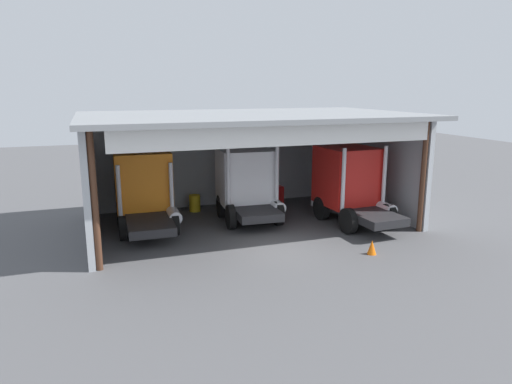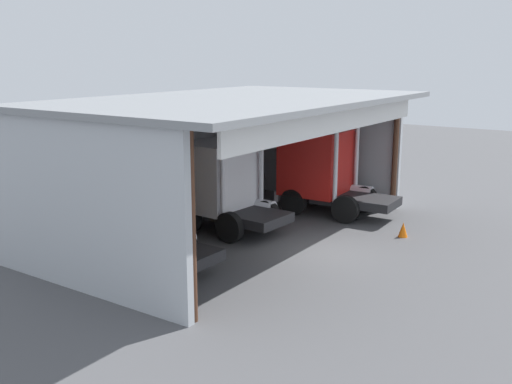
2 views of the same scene
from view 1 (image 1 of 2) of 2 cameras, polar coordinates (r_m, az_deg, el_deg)
ground_plane at (r=18.78m, az=2.92°, el=-7.02°), size 80.00×80.00×0.00m
workshop_shed at (r=22.33m, az=-1.66°, el=5.71°), size 14.79×9.27×5.20m
truck_orange_center_right_bay at (r=21.87m, az=-13.51°, el=0.39°), size 2.68×5.25×3.47m
truck_white_yard_outside at (r=22.48m, az=-1.06°, el=1.15°), size 2.82×4.42×3.75m
truck_red_right_bay at (r=22.54m, az=11.46°, el=1.10°), size 2.71×5.08×3.75m
oil_drum at (r=24.47m, az=-7.52°, el=-1.36°), size 0.58×0.58×0.86m
tool_cart at (r=25.77m, az=2.27°, el=-0.39°), size 0.90×0.60×1.00m
traffic_cone at (r=18.68m, az=14.02°, el=-6.59°), size 0.36×0.36×0.56m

